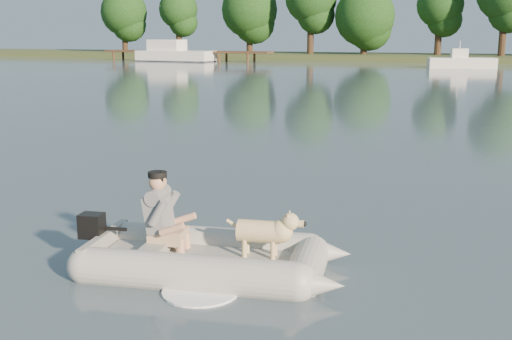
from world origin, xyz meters
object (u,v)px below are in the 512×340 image
at_px(man, 160,210).
at_px(dinghy, 210,228).
at_px(dock, 187,56).
at_px(motorboat, 462,55).
at_px(cabin_cruiser, 176,51).
at_px(dog, 260,235).

bearing_deg(man, dinghy, -4.24).
distance_m(dock, dinghy, 58.86).
xyz_separation_m(dinghy, motorboat, (-0.08, 48.30, 0.52)).
height_order(cabin_cruiser, motorboat, cabin_cruiser).
bearing_deg(motorboat, dock, 157.99).
height_order(dog, cabin_cruiser, cabin_cruiser).
xyz_separation_m(man, cabin_cruiser, (-26.81, 51.17, 0.38)).
bearing_deg(cabin_cruiser, motorboat, -3.32).
height_order(man, cabin_cruiser, cabin_cruiser).
distance_m(dog, cabin_cruiser, 58.17).
bearing_deg(man, cabin_cruiser, 108.72).
height_order(dock, dinghy, dinghy).
relative_size(dinghy, motorboat, 0.78).
height_order(dock, cabin_cruiser, cabin_cruiser).
height_order(man, motorboat, motorboat).
height_order(man, dog, man).
distance_m(dock, man, 58.62).
bearing_deg(cabin_cruiser, dog, -58.65).
bearing_deg(dock, cabin_cruiser, -114.57).
relative_size(dock, man, 18.68).
bearing_deg(dog, dinghy, -175.43).
relative_size(cabin_cruiser, motorboat, 1.51).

